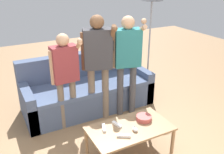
% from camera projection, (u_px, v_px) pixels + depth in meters
% --- Properties ---
extents(couch, '(2.13, 0.88, 0.88)m').
position_uv_depth(couch, '(87.00, 90.00, 4.29)').
color(couch, '#475675').
rests_on(couch, ground).
extents(coffee_table, '(1.02, 0.57, 0.43)m').
position_uv_depth(coffee_table, '(130.00, 131.00, 3.07)').
color(coffee_table, '#997551').
rests_on(coffee_table, ground).
extents(snack_bowl, '(0.20, 0.20, 0.06)m').
position_uv_depth(snack_bowl, '(144.00, 118.00, 3.19)').
color(snack_bowl, '#B24C47').
rests_on(snack_bowl, coffee_table).
extents(game_remote_nunchuk, '(0.06, 0.09, 0.05)m').
position_uv_depth(game_remote_nunchuk, '(135.00, 129.00, 2.97)').
color(game_remote_nunchuk, white).
rests_on(game_remote_nunchuk, coffee_table).
extents(floor_lamp, '(0.39, 0.39, 1.93)m').
position_uv_depth(floor_lamp, '(152.00, 1.00, 4.29)').
color(floor_lamp, '#2D2D33').
rests_on(floor_lamp, ground).
extents(player_left, '(0.43, 0.28, 1.42)m').
position_uv_depth(player_left, '(65.00, 71.00, 3.49)').
color(player_left, '#756656').
rests_on(player_left, ground).
extents(player_center, '(0.46, 0.47, 1.63)m').
position_uv_depth(player_center, '(98.00, 57.00, 3.64)').
color(player_center, '#756656').
rests_on(player_center, ground).
extents(player_right, '(0.47, 0.39, 1.59)m').
position_uv_depth(player_right, '(127.00, 55.00, 3.79)').
color(player_right, '#47474C').
rests_on(player_right, ground).
extents(game_remote_wand_near, '(0.09, 0.16, 0.03)m').
position_uv_depth(game_remote_wand_near, '(104.00, 128.00, 3.02)').
color(game_remote_wand_near, white).
rests_on(game_remote_wand_near, coffee_table).
extents(game_remote_wand_far, '(0.15, 0.12, 0.03)m').
position_uv_depth(game_remote_wand_far, '(124.00, 136.00, 2.87)').
color(game_remote_wand_far, white).
rests_on(game_remote_wand_far, coffee_table).
extents(game_remote_wand_spare, '(0.07, 0.15, 0.03)m').
position_uv_depth(game_remote_wand_spare, '(117.00, 124.00, 3.08)').
color(game_remote_wand_spare, white).
rests_on(game_remote_wand_spare, coffee_table).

